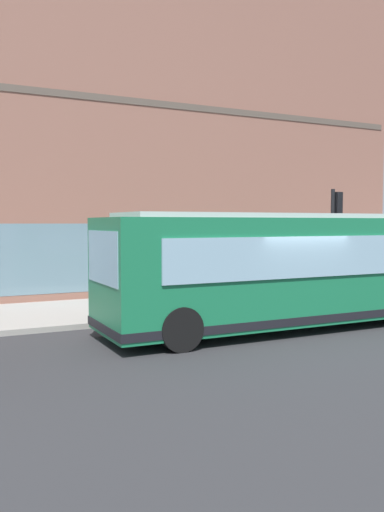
% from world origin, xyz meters
% --- Properties ---
extents(ground, '(120.00, 120.00, 0.00)m').
position_xyz_m(ground, '(0.00, 0.00, 0.00)').
color(ground, '#2D2D30').
extents(sidewalk_curb, '(4.61, 40.00, 0.15)m').
position_xyz_m(sidewalk_curb, '(4.90, 0.00, 0.07)').
color(sidewalk_curb, '#9E9991').
rests_on(sidewalk_curb, ground).
extents(building_corner, '(7.64, 21.60, 13.10)m').
position_xyz_m(building_corner, '(11.00, 0.00, 6.54)').
color(building_corner, '#8C5B4C').
rests_on(building_corner, ground).
extents(city_bus_nearside, '(2.61, 10.04, 3.07)m').
position_xyz_m(city_bus_nearside, '(0.38, -0.26, 1.55)').
color(city_bus_nearside, '#197247').
rests_on(city_bus_nearside, ground).
extents(traffic_light_near_corner, '(0.32, 0.49, 3.85)m').
position_xyz_m(traffic_light_near_corner, '(3.30, -4.55, 2.83)').
color(traffic_light_near_corner, black).
rests_on(traffic_light_near_corner, sidewalk_curb).
extents(fire_hydrant, '(0.35, 0.35, 0.74)m').
position_xyz_m(fire_hydrant, '(5.71, -2.69, 0.51)').
color(fire_hydrant, gold).
rests_on(fire_hydrant, sidewalk_curb).
extents(newspaper_vending_box, '(0.44, 0.42, 0.90)m').
position_xyz_m(newspaper_vending_box, '(4.52, -6.39, 0.60)').
color(newspaper_vending_box, '#197233').
rests_on(newspaper_vending_box, sidewalk_curb).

